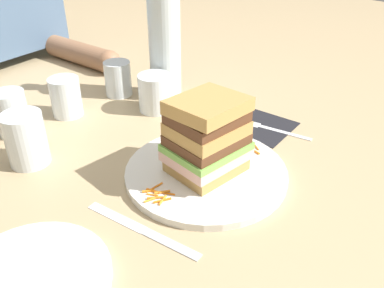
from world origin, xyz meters
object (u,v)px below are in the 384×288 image
Objects in this scene: juice_glass at (155,95)px; empty_tumbler_2 at (66,97)px; fork at (270,127)px; knife at (145,231)px; water_bottle at (164,34)px; napkin_dark at (259,126)px; empty_tumbler_3 at (118,79)px; side_plate at (30,280)px; sandwich at (207,137)px; main_plate at (206,173)px; empty_tumbler_1 at (26,139)px; empty_tumbler_0 at (12,113)px.

empty_tumbler_2 is (-0.13, 0.14, 0.01)m from juice_glass.
empty_tumbler_2 is (-0.20, 0.38, 0.04)m from fork.
water_bottle reaches higher than knife.
napkin_dark is at bearing -72.36° from juice_glass.
juice_glass is 0.12m from empty_tumbler_3.
napkin_dark is at bearing -3.54° from side_plate.
napkin_dark is (0.21, 0.01, -0.08)m from sandwich.
sandwich reaches higher than knife.
napkin_dark is 0.39× the size of water_bottle.
empty_tumbler_2 reaches higher than fork.
empty_tumbler_3 is at bearing 67.63° from main_plate.
knife is at bearing -130.56° from empty_tumbler_3.
water_bottle reaches higher than napkin_dark.
empty_tumbler_1 is (-0.15, 0.28, -0.03)m from sandwich.
main_plate is at bearing 176.95° from fork.
empty_tumbler_3 is at bearing 33.83° from side_plate.
empty_tumbler_0 is 0.12m from empty_tumbler_1.
knife is 2.49× the size of empty_tumbler_3.
empty_tumbler_2 is (0.01, 0.37, -0.04)m from sandwich.
empty_tumbler_2 is (0.16, 0.09, -0.01)m from empty_tumbler_1.
napkin_dark is at bearing 2.87° from knife.
water_bottle is (0.07, 0.03, 0.11)m from juice_glass.
sandwich is 0.18m from knife.
water_bottle is 3.37× the size of empty_tumbler_1.
fork is 0.26m from juice_glass.
main_plate is at bearing -60.87° from empty_tumbler_1.
juice_glass is at bearing -94.14° from empty_tumbler_3.
knife is 2.23× the size of empty_tumbler_0.
fork is 0.43m from empty_tumbler_2.
fork is 1.99× the size of empty_tumbler_2.
fork reaches higher than napkin_dark.
fork is at bearing -89.73° from water_bottle.
water_bottle reaches higher than juice_glass.
empty_tumbler_0 is at bearing 105.63° from sandwich.
empty_tumbler_0 is at bearing 172.40° from empty_tumbler_3.
empty_tumbler_2 is at bearing 89.02° from main_plate.
sandwich is 1.55× the size of empty_tumbler_0.
knife is at bearing -144.19° from water_bottle.
empty_tumbler_2 is (0.01, 0.37, 0.04)m from main_plate.
juice_glass is 1.01× the size of empty_tumbler_3.
fork is 0.83× the size of knife.
napkin_dark is at bearing 96.37° from fork.
napkin_dark is 0.45m from empty_tumbler_1.
empty_tumbler_1 is at bearing 119.07° from sandwich.
empty_tumbler_2 is 0.14m from empty_tumbler_3.
empty_tumbler_1 is at bearing 54.84° from side_plate.
empty_tumbler_1 is 0.29m from side_plate.
knife is 2.40× the size of empty_tumbler_2.
knife is at bearing 179.46° from fork.
water_bottle is (0.21, 0.26, 0.14)m from main_plate.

